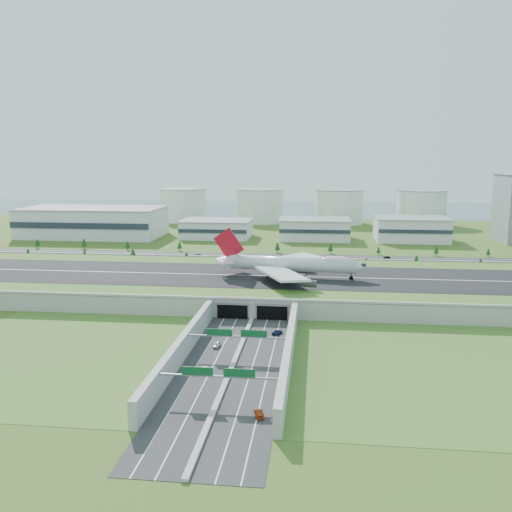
# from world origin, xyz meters

# --- Properties ---
(ground) EXTENTS (1200.00, 1200.00, 0.00)m
(ground) POSITION_xyz_m (0.00, 0.00, 0.00)
(ground) COLOR #405B1C
(ground) RESTS_ON ground
(airfield_deck) EXTENTS (520.00, 100.00, 9.20)m
(airfield_deck) POSITION_xyz_m (0.00, -0.09, 4.12)
(airfield_deck) COLOR #999994
(airfield_deck) RESTS_ON ground
(underpass_road) EXTENTS (38.80, 120.40, 8.00)m
(underpass_road) POSITION_xyz_m (0.00, -99.42, 3.43)
(underpass_road) COLOR #28282B
(underpass_road) RESTS_ON ground
(sign_gantry_near) EXTENTS (38.70, 0.70, 9.80)m
(sign_gantry_near) POSITION_xyz_m (0.00, -95.04, 6.95)
(sign_gantry_near) COLOR gray
(sign_gantry_near) RESTS_ON ground
(sign_gantry_far) EXTENTS (38.70, 0.70, 9.80)m
(sign_gantry_far) POSITION_xyz_m (0.00, -130.04, 6.95)
(sign_gantry_far) COLOR gray
(sign_gantry_far) RESTS_ON ground
(north_expressway) EXTENTS (560.00, 36.00, 0.12)m
(north_expressway) POSITION_xyz_m (0.00, 95.00, 0.06)
(north_expressway) COLOR #28282B
(north_expressway) RESTS_ON ground
(tree_row) EXTENTS (495.68, 48.66, 8.49)m
(tree_row) POSITION_xyz_m (13.56, 94.06, 4.70)
(tree_row) COLOR #3D2819
(tree_row) RESTS_ON ground
(hangar_west) EXTENTS (120.00, 60.00, 25.00)m
(hangar_west) POSITION_xyz_m (-170.00, 185.00, 12.50)
(hangar_west) COLOR silver
(hangar_west) RESTS_ON ground
(hangar_mid_a) EXTENTS (58.00, 42.00, 15.00)m
(hangar_mid_a) POSITION_xyz_m (-60.00, 190.00, 7.50)
(hangar_mid_a) COLOR silver
(hangar_mid_a) RESTS_ON ground
(hangar_mid_b) EXTENTS (58.00, 42.00, 17.00)m
(hangar_mid_b) POSITION_xyz_m (25.00, 190.00, 8.50)
(hangar_mid_b) COLOR silver
(hangar_mid_b) RESTS_ON ground
(hangar_mid_c) EXTENTS (58.00, 42.00, 19.00)m
(hangar_mid_c) POSITION_xyz_m (105.00, 190.00, 9.50)
(hangar_mid_c) COLOR silver
(hangar_mid_c) RESTS_ON ground
(fuel_tank_a) EXTENTS (50.00, 50.00, 35.00)m
(fuel_tank_a) POSITION_xyz_m (-120.00, 310.00, 17.50)
(fuel_tank_a) COLOR silver
(fuel_tank_a) RESTS_ON ground
(fuel_tank_b) EXTENTS (50.00, 50.00, 35.00)m
(fuel_tank_b) POSITION_xyz_m (-35.00, 310.00, 17.50)
(fuel_tank_b) COLOR silver
(fuel_tank_b) RESTS_ON ground
(fuel_tank_c) EXTENTS (50.00, 50.00, 35.00)m
(fuel_tank_c) POSITION_xyz_m (50.00, 310.00, 17.50)
(fuel_tank_c) COLOR silver
(fuel_tank_c) RESTS_ON ground
(fuel_tank_d) EXTENTS (50.00, 50.00, 35.00)m
(fuel_tank_d) POSITION_xyz_m (135.00, 310.00, 17.50)
(fuel_tank_d) COLOR silver
(fuel_tank_d) RESTS_ON ground
(bay_water) EXTENTS (1200.00, 260.00, 0.06)m
(bay_water) POSITION_xyz_m (0.00, 480.00, 0.03)
(bay_water) COLOR #38596B
(bay_water) RESTS_ON ground
(boeing_747) EXTENTS (80.62, 75.87, 24.94)m
(boeing_747) POSITION_xyz_m (14.06, -1.15, 15.02)
(boeing_747) COLOR silver
(boeing_747) RESTS_ON airfield_deck
(car_0) EXTENTS (2.54, 5.24, 1.72)m
(car_0) POSITION_xyz_m (-8.53, -86.69, 0.98)
(car_0) COLOR silver
(car_0) RESTS_ON ground
(car_1) EXTENTS (3.22, 5.40, 1.68)m
(car_1) POSITION_xyz_m (-7.91, -110.72, 0.96)
(car_1) COLOR silver
(car_1) RESTS_ON ground
(car_2) EXTENTS (4.38, 6.11, 1.55)m
(car_2) POSITION_xyz_m (12.17, -69.24, 0.89)
(car_2) COLOR #0D1A42
(car_2) RESTS_ON ground
(car_3) EXTENTS (3.51, 5.94, 1.62)m
(car_3) POSITION_xyz_m (12.45, -138.33, 0.93)
(car_3) COLOR #B23A10
(car_3) RESTS_ON ground
(car_4) EXTENTS (4.00, 2.00, 1.31)m
(car_4) POSITION_xyz_m (-158.00, 88.00, 0.77)
(car_4) COLOR slate
(car_4) RESTS_ON ground
(car_5) EXTENTS (4.96, 2.94, 1.54)m
(car_5) POSITION_xyz_m (75.04, 102.70, 0.89)
(car_5) COLOR black
(car_5) RESTS_ON ground
(car_7) EXTENTS (5.46, 2.30, 1.57)m
(car_7) POSITION_xyz_m (-57.91, 102.46, 0.91)
(car_7) COLOR white
(car_7) RESTS_ON ground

